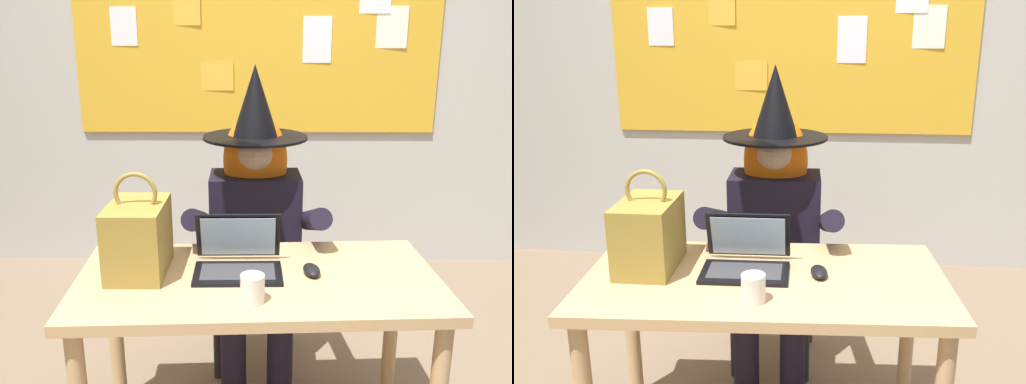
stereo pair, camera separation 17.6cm
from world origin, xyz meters
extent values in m
cube|color=#B2B2AD|center=(0.00, 1.89, 1.31)|extent=(6.19, 0.10, 2.63)
cube|color=gold|center=(0.00, 1.82, 1.55)|extent=(2.40, 0.02, 1.20)
cube|color=gold|center=(-0.47, 1.81, 1.76)|extent=(0.21, 0.02, 0.23)
cube|color=white|center=(0.86, 1.81, 1.64)|extent=(0.23, 0.01, 0.26)
cube|color=white|center=(-0.87, 1.81, 1.64)|extent=(0.17, 0.01, 0.24)
cube|color=gold|center=(-0.27, 1.81, 1.32)|extent=(0.22, 0.01, 0.19)
cube|color=white|center=(0.39, 1.81, 1.56)|extent=(0.19, 0.01, 0.29)
cube|color=tan|center=(0.02, -0.02, 0.72)|extent=(1.34, 0.72, 0.04)
cylinder|color=tan|center=(-0.59, 0.21, 0.35)|extent=(0.06, 0.06, 0.70)
cylinder|color=tan|center=(0.59, 0.27, 0.35)|extent=(0.06, 0.06, 0.70)
cube|color=#4C1E19|center=(0.00, 0.58, 0.42)|extent=(0.43, 0.43, 0.04)
cube|color=#4C1E19|center=(0.00, 0.77, 0.66)|extent=(0.38, 0.05, 0.45)
cylinder|color=#262628|center=(0.16, 0.41, 0.20)|extent=(0.04, 0.04, 0.40)
cylinder|color=#262628|center=(-0.18, 0.42, 0.20)|extent=(0.04, 0.04, 0.40)
cylinder|color=#262628|center=(0.17, 0.75, 0.20)|extent=(0.04, 0.04, 0.40)
cylinder|color=#262628|center=(-0.17, 0.76, 0.20)|extent=(0.04, 0.04, 0.40)
cylinder|color=black|center=(0.11, 0.23, 0.22)|extent=(0.11, 0.11, 0.44)
cylinder|color=black|center=(-0.09, 0.22, 0.22)|extent=(0.11, 0.11, 0.44)
cylinder|color=black|center=(0.10, 0.39, 0.47)|extent=(0.16, 0.42, 0.15)
cylinder|color=black|center=(-0.10, 0.39, 0.47)|extent=(0.16, 0.42, 0.15)
cube|color=black|center=(0.00, 0.60, 0.70)|extent=(0.43, 0.27, 0.52)
cylinder|color=black|center=(0.25, 0.38, 0.81)|extent=(0.10, 0.47, 0.24)
cylinder|color=black|center=(-0.25, 0.36, 0.81)|extent=(0.10, 0.47, 0.24)
sphere|color=#D1A889|center=(0.00, 0.60, 1.06)|extent=(0.20, 0.20, 0.20)
ellipsoid|color=orange|center=(0.00, 0.63, 1.02)|extent=(0.31, 0.23, 0.44)
cylinder|color=black|center=(0.00, 0.60, 1.13)|extent=(0.48, 0.48, 0.01)
cone|color=black|center=(0.00, 0.60, 1.30)|extent=(0.21, 0.21, 0.32)
cube|color=black|center=(-0.06, -0.02, 0.75)|extent=(0.32, 0.20, 0.01)
cube|color=#333338|center=(-0.06, -0.02, 0.75)|extent=(0.27, 0.15, 0.00)
cube|color=black|center=(-0.06, 0.11, 0.85)|extent=(0.32, 0.07, 0.19)
cube|color=#99B7E0|center=(-0.06, 0.10, 0.84)|extent=(0.28, 0.06, 0.16)
ellipsoid|color=black|center=(0.21, -0.01, 0.76)|extent=(0.07, 0.11, 0.03)
cube|color=olive|center=(-0.42, 0.02, 0.87)|extent=(0.20, 0.30, 0.26)
torus|color=olive|center=(-0.42, 0.02, 1.04)|extent=(0.16, 0.02, 0.16)
cylinder|color=silver|center=(0.00, -0.22, 0.79)|extent=(0.08, 0.08, 0.09)
camera|label=1|loc=(0.03, -1.77, 1.56)|focal=36.95mm
camera|label=2|loc=(0.20, -1.76, 1.56)|focal=36.95mm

